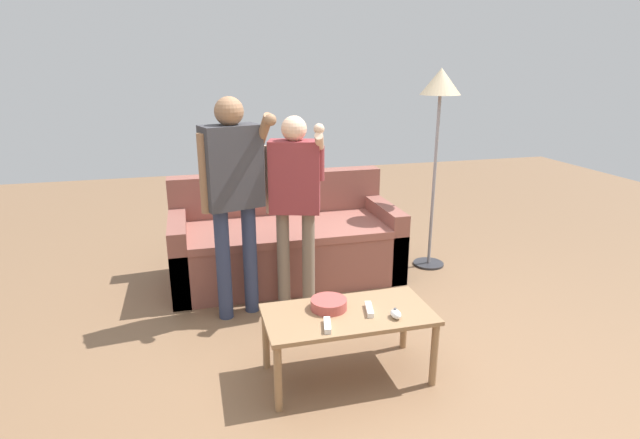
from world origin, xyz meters
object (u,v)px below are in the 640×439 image
(game_remote_wand_near, at_px, (369,309))
(couch, at_px, (285,242))
(game_remote_nunchuk, at_px, (396,314))
(player_left, at_px, (233,184))
(game_remote_wand_far, at_px, (327,325))
(floor_lamp, at_px, (440,97))
(player_center, at_px, (295,191))
(coffee_table, at_px, (348,321))
(snack_bowl, at_px, (329,304))

(game_remote_wand_near, bearing_deg, couch, 96.82)
(couch, distance_m, game_remote_nunchuk, 1.75)
(player_left, relative_size, game_remote_wand_near, 9.78)
(game_remote_wand_far, bearing_deg, game_remote_wand_near, 22.17)
(floor_lamp, xyz_separation_m, player_center, (-1.37, -0.50, -0.62))
(coffee_table, bearing_deg, floor_lamp, 49.23)
(game_remote_wand_far, bearing_deg, snack_bowl, 72.30)
(floor_lamp, bearing_deg, player_center, -159.97)
(coffee_table, relative_size, player_left, 0.61)
(game_remote_nunchuk, height_order, player_center, player_center)
(player_left, bearing_deg, game_remote_nunchuk, -54.08)
(floor_lamp, xyz_separation_m, game_remote_wand_near, (-1.15, -1.49, -1.10))
(coffee_table, xyz_separation_m, floor_lamp, (1.27, 1.47, 1.17))
(game_remote_wand_near, height_order, game_remote_wand_far, same)
(player_left, relative_size, game_remote_wand_far, 10.64)
(floor_lamp, distance_m, game_remote_wand_far, 2.42)
(floor_lamp, height_order, player_left, floor_lamp)
(player_center, height_order, game_remote_wand_far, player_center)
(snack_bowl, relative_size, game_remote_nunchuk, 2.43)
(snack_bowl, bearing_deg, coffee_table, -37.61)
(snack_bowl, distance_m, player_left, 1.13)
(game_remote_nunchuk, bearing_deg, coffee_table, 151.78)
(floor_lamp, bearing_deg, game_remote_wand_near, -127.55)
(snack_bowl, height_order, floor_lamp, floor_lamp)
(couch, xyz_separation_m, player_center, (-0.03, -0.62, 0.61))
(snack_bowl, xyz_separation_m, game_remote_nunchuk, (0.34, -0.20, -0.01))
(snack_bowl, distance_m, game_remote_nunchuk, 0.39)
(game_remote_nunchuk, relative_size, player_left, 0.06)
(game_remote_nunchuk, bearing_deg, game_remote_wand_near, 138.21)
(couch, relative_size, floor_lamp, 1.08)
(coffee_table, xyz_separation_m, game_remote_wand_near, (0.12, -0.02, 0.07))
(couch, xyz_separation_m, game_remote_nunchuk, (0.31, -1.72, 0.14))
(player_center, xyz_separation_m, player_left, (-0.44, -0.02, 0.09))
(snack_bowl, height_order, game_remote_wand_far, snack_bowl)
(player_left, bearing_deg, snack_bowl, -63.04)
(coffee_table, xyz_separation_m, game_remote_wand_far, (-0.16, -0.14, 0.07))
(player_center, relative_size, game_remote_wand_far, 9.71)
(floor_lamp, bearing_deg, coffee_table, -130.77)
(player_center, bearing_deg, floor_lamp, 20.03)
(player_center, bearing_deg, game_remote_wand_near, -77.40)
(game_remote_wand_near, bearing_deg, game_remote_wand_far, -157.83)
(game_remote_wand_near, bearing_deg, game_remote_nunchuk, -41.79)
(floor_lamp, bearing_deg, couch, 175.03)
(player_left, bearing_deg, game_remote_wand_far, -70.84)
(game_remote_nunchuk, bearing_deg, game_remote_wand_far, -178.69)
(player_left, height_order, game_remote_wand_near, player_left)
(couch, height_order, game_remote_wand_near, couch)
(snack_bowl, xyz_separation_m, player_left, (-0.45, 0.88, 0.55))
(coffee_table, relative_size, game_remote_wand_far, 6.52)
(snack_bowl, distance_m, game_remote_wand_near, 0.24)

